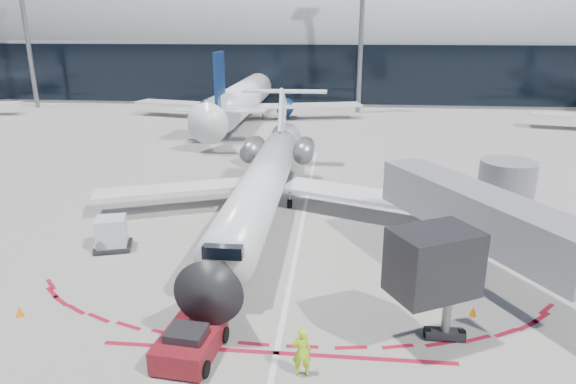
# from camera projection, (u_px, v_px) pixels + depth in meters

# --- Properties ---
(ground) EXTENTS (260.00, 260.00, 0.00)m
(ground) POSITION_uv_depth(u_px,v_px,m) (299.00, 238.00, 31.00)
(ground) COLOR gray
(ground) RESTS_ON ground
(apron_centerline) EXTENTS (0.25, 40.00, 0.01)m
(apron_centerline) POSITION_uv_depth(u_px,v_px,m) (301.00, 226.00, 32.89)
(apron_centerline) COLOR silver
(apron_centerline) RESTS_ON ground
(apron_stop_bar) EXTENTS (14.00, 0.25, 0.01)m
(apron_stop_bar) POSITION_uv_depth(u_px,v_px,m) (276.00, 353.00, 20.11)
(apron_stop_bar) COLOR maroon
(apron_stop_bar) RESTS_ON ground
(terminal_building) EXTENTS (150.00, 24.15, 24.00)m
(terminal_building) POSITION_uv_depth(u_px,v_px,m) (328.00, 48.00, 89.87)
(terminal_building) COLOR #96999C
(terminal_building) RESTS_ON ground
(jet_bridge) EXTENTS (10.03, 15.20, 4.90)m
(jet_bridge) POSITION_uv_depth(u_px,v_px,m) (485.00, 214.00, 26.30)
(jet_bridge) COLOR gray
(jet_bridge) RESTS_ON ground
(light_mast_west) EXTENTS (0.70, 0.70, 25.00)m
(light_mast_west) POSITION_uv_depth(u_px,v_px,m) (25.00, 24.00, 76.78)
(light_mast_west) COLOR gray
(light_mast_west) RESTS_ON ground
(light_mast_centre) EXTENTS (0.70, 0.70, 25.00)m
(light_mast_centre) POSITION_uv_depth(u_px,v_px,m) (362.00, 24.00, 72.10)
(light_mast_centre) COLOR gray
(light_mast_centre) RESTS_ON ground
(regional_jet) EXTENTS (23.73, 29.26, 7.33)m
(regional_jet) POSITION_uv_depth(u_px,v_px,m) (265.00, 179.00, 34.25)
(regional_jet) COLOR white
(regional_jet) RESTS_ON ground
(pushback_tug) EXTENTS (2.51, 5.27, 1.35)m
(pushback_tug) POSITION_uv_depth(u_px,v_px,m) (190.00, 342.00, 19.79)
(pushback_tug) COLOR maroon
(pushback_tug) RESTS_ON ground
(ramp_worker) EXTENTS (0.77, 0.57, 1.96)m
(ramp_worker) POSITION_uv_depth(u_px,v_px,m) (302.00, 352.00, 18.57)
(ramp_worker) COLOR #BEF219
(ramp_worker) RESTS_ON ground
(uld_container) EXTENTS (2.44, 2.24, 1.90)m
(uld_container) POSITION_uv_depth(u_px,v_px,m) (112.00, 234.00, 29.21)
(uld_container) COLOR black
(uld_container) RESTS_ON ground
(safety_cone_left) EXTENTS (0.35, 0.35, 0.49)m
(safety_cone_left) POSITION_uv_depth(u_px,v_px,m) (20.00, 311.00, 22.60)
(safety_cone_left) COLOR orange
(safety_cone_left) RESTS_ON ground
(safety_cone_right) EXTENTS (0.33, 0.33, 0.46)m
(safety_cone_right) POSITION_uv_depth(u_px,v_px,m) (473.00, 311.00, 22.64)
(safety_cone_right) COLOR orange
(safety_cone_right) RESTS_ON ground
(bg_airliner_1) EXTENTS (37.22, 39.41, 12.04)m
(bg_airliner_1) POSITION_uv_depth(u_px,v_px,m) (246.00, 73.00, 70.01)
(bg_airliner_1) COLOR white
(bg_airliner_1) RESTS_ON ground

